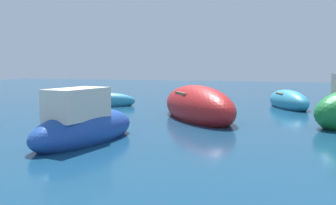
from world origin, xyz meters
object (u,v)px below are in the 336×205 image
object	(u,v)px
moored_boat_3	(198,107)
moored_boat_9	(104,101)
moored_boat_7	(288,101)
moored_boat_2	(84,125)

from	to	relation	value
moored_boat_3	moored_boat_9	size ratio (longest dim) A/B	1.68
moored_boat_3	moored_boat_7	xyz separation A→B (m)	(3.36, 4.62, -0.15)
moored_boat_7	moored_boat_2	bearing A→B (deg)	129.38
moored_boat_2	moored_boat_9	world-z (taller)	moored_boat_2
moored_boat_3	moored_boat_9	xyz separation A→B (m)	(-5.18, 2.70, -0.21)
moored_boat_7	moored_boat_9	size ratio (longest dim) A/B	1.20
moored_boat_2	moored_boat_9	bearing A→B (deg)	34.42
moored_boat_2	moored_boat_7	size ratio (longest dim) A/B	1.04
moored_boat_2	moored_boat_3	world-z (taller)	moored_boat_2
moored_boat_9	moored_boat_2	bearing A→B (deg)	-97.66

